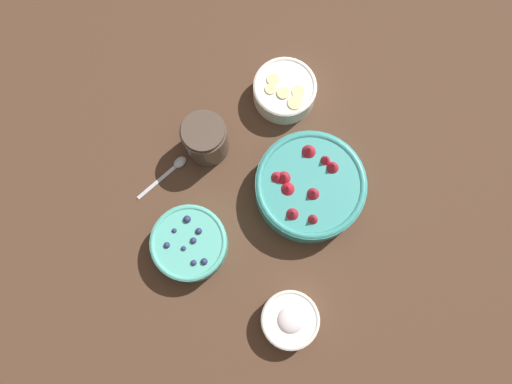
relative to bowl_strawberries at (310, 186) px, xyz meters
name	(u,v)px	position (x,y,z in m)	size (l,w,h in m)	color
ground_plane	(254,190)	(0.06, -0.10, -0.04)	(4.00, 4.00, 0.00)	#4C3323
bowl_strawberries	(310,186)	(0.00, 0.00, 0.00)	(0.24, 0.24, 0.09)	teal
bowl_blueberries	(189,244)	(0.24, -0.15, -0.01)	(0.16, 0.16, 0.06)	#56B7A8
bowl_bananas	(285,90)	(-0.16, -0.16, -0.01)	(0.14, 0.14, 0.06)	white
bowl_cream	(290,320)	(0.26, 0.11, -0.01)	(0.12, 0.12, 0.06)	silver
jar_chocolate	(205,139)	(0.03, -0.24, 0.01)	(0.10, 0.10, 0.11)	#4C3D33
spoon	(171,170)	(0.12, -0.28, -0.04)	(0.14, 0.05, 0.01)	#B2B2B7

